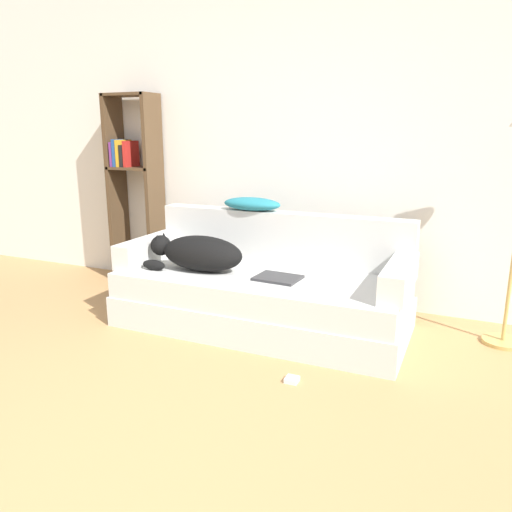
% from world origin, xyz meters
% --- Properties ---
extents(ground_plane, '(20.00, 20.00, 0.00)m').
position_xyz_m(ground_plane, '(0.00, 0.00, 0.00)').
color(ground_plane, tan).
extents(wall_back, '(7.25, 0.06, 2.70)m').
position_xyz_m(wall_back, '(0.00, 2.76, 1.35)').
color(wall_back, silver).
rests_on(wall_back, ground_plane).
extents(couch, '(2.02, 0.90, 0.39)m').
position_xyz_m(couch, '(0.04, 1.98, 0.19)').
color(couch, silver).
rests_on(couch, ground_plane).
extents(couch_backrest, '(1.98, 0.15, 0.38)m').
position_xyz_m(couch_backrest, '(0.04, 2.36, 0.58)').
color(couch_backrest, silver).
rests_on(couch_backrest, couch).
extents(couch_arm_left, '(0.15, 0.71, 0.18)m').
position_xyz_m(couch_arm_left, '(-0.90, 1.97, 0.48)').
color(couch_arm_left, silver).
rests_on(couch_arm_left, couch).
extents(couch_arm_right, '(0.15, 0.71, 0.18)m').
position_xyz_m(couch_arm_right, '(0.98, 1.97, 0.48)').
color(couch_arm_right, silver).
rests_on(couch_arm_right, couch).
extents(dog, '(0.73, 0.31, 0.25)m').
position_xyz_m(dog, '(-0.41, 1.88, 0.52)').
color(dog, black).
rests_on(dog, couch).
extents(laptop, '(0.31, 0.25, 0.02)m').
position_xyz_m(laptop, '(0.19, 1.90, 0.40)').
color(laptop, '#2D2D30').
rests_on(laptop, couch).
extents(throw_pillow, '(0.46, 0.21, 0.10)m').
position_xyz_m(throw_pillow, '(-0.20, 2.34, 0.82)').
color(throw_pillow, teal).
rests_on(throw_pillow, couch_backrest).
extents(bookshelf, '(0.46, 0.26, 1.68)m').
position_xyz_m(bookshelf, '(-1.47, 2.58, 0.95)').
color(bookshelf, '#4C3823').
rests_on(bookshelf, ground_plane).
extents(power_adapter, '(0.07, 0.07, 0.03)m').
position_xyz_m(power_adapter, '(0.52, 1.29, 0.01)').
color(power_adapter, silver).
rests_on(power_adapter, ground_plane).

